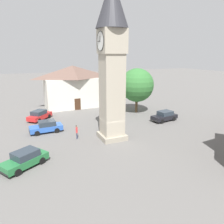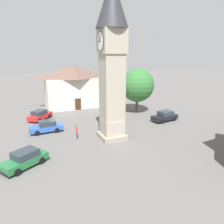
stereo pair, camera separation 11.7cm
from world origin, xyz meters
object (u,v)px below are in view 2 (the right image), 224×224
at_px(car_blue_kerb, 165,116).
at_px(car_red_corner, 25,159).
at_px(car_silver_kerb, 46,127).
at_px(car_white_side, 40,115).
at_px(pedestrian, 77,131).
at_px(building_shop_left, 74,86).
at_px(clock_tower, 112,49).
at_px(tree, 137,85).

distance_m(car_blue_kerb, car_red_corner, 20.95).
bearing_deg(car_silver_kerb, car_white_side, 2.88).
relative_size(pedestrian, building_shop_left, 0.15).
bearing_deg(car_silver_kerb, car_blue_kerb, -97.10).
xyz_separation_m(car_red_corner, pedestrian, (4.64, -5.96, 0.25)).
height_order(clock_tower, car_blue_kerb, clock_tower).
xyz_separation_m(car_white_side, building_shop_left, (6.22, -6.94, 3.23)).
height_order(car_red_corner, tree, tree).
bearing_deg(car_white_side, car_red_corner, 169.85).
distance_m(clock_tower, building_shop_left, 18.60).
xyz_separation_m(pedestrian, building_shop_left, (15.89, -3.54, 2.98)).
relative_size(car_red_corner, building_shop_left, 0.40).
xyz_separation_m(car_red_corner, car_white_side, (14.31, -2.56, 0.00)).
height_order(car_red_corner, building_shop_left, building_shop_left).
distance_m(tree, building_shop_left, 12.29).
relative_size(clock_tower, car_white_side, 4.28).
xyz_separation_m(car_blue_kerb, pedestrian, (-1.59, 14.05, 0.25)).
height_order(car_silver_kerb, car_white_side, same).
relative_size(car_silver_kerb, pedestrian, 2.48).
bearing_deg(clock_tower, car_white_side, 33.17).
bearing_deg(tree, clock_tower, 136.72).
bearing_deg(car_white_side, building_shop_left, -48.13).
bearing_deg(tree, car_red_corner, 123.41).
bearing_deg(car_red_corner, tree, -56.59).
xyz_separation_m(clock_tower, tree, (9.14, -8.60, -5.63)).
distance_m(clock_tower, car_white_side, 16.53).
distance_m(car_blue_kerb, car_silver_kerb, 17.28).
relative_size(clock_tower, tree, 2.35).
bearing_deg(car_blue_kerb, car_red_corner, 107.27).
distance_m(pedestrian, tree, 15.13).
relative_size(car_white_side, pedestrian, 2.47).
xyz_separation_m(car_blue_kerb, car_red_corner, (-6.22, 20.01, 0.00)).
bearing_deg(pedestrian, tree, -58.88).
relative_size(car_blue_kerb, car_silver_kerb, 1.04).
distance_m(clock_tower, tree, 13.76).
height_order(car_red_corner, car_white_side, same).
bearing_deg(tree, car_white_side, 82.50).
relative_size(clock_tower, car_red_corner, 4.07).
distance_m(car_silver_kerb, pedestrian, 4.85).
height_order(car_silver_kerb, car_red_corner, same).
relative_size(car_red_corner, car_white_side, 1.05).
bearing_deg(tree, pedestrian, 121.12).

